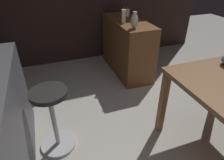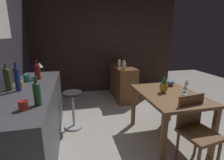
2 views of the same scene
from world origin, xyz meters
name	(u,v)px [view 2 (image 2 of 2)]	position (x,y,z in m)	size (l,w,h in m)	color
ground_plane	(143,139)	(0.00, 0.00, 0.00)	(9.00, 9.00, 0.00)	#B7B2A8
wall_side_right	(98,45)	(2.55, 0.30, 1.30)	(0.10, 4.40, 2.60)	#33231E
dining_table	(169,100)	(-0.05, -0.37, 0.64)	(1.13, 0.82, 0.74)	brown
kitchen_counter	(34,120)	(0.13, 1.56, 0.45)	(2.10, 0.60, 0.90)	#4C4C51
sideboard_cabinet	(123,82)	(1.82, -0.20, 0.41)	(1.10, 0.44, 0.82)	brown
chair_near_window	(196,128)	(-0.60, -0.41, 0.48)	(0.45, 0.45, 0.87)	brown
bar_stool	(73,109)	(0.62, 1.04, 0.34)	(0.34, 0.34, 0.65)	#262323
wine_glass_left	(187,83)	(-0.01, -0.66, 0.88)	(0.07, 0.07, 0.19)	silver
wine_glass_right	(185,87)	(-0.14, -0.55, 0.85)	(0.07, 0.07, 0.15)	silver
pineapple_centerpiece	(164,85)	(0.01, -0.29, 0.85)	(0.12, 0.12, 0.26)	gold
fruit_bowl	(169,83)	(0.32, -0.57, 0.79)	(0.18, 0.18, 0.10)	slate
wine_bottle_cobalt	(17,78)	(0.07, 1.68, 1.06)	(0.06, 0.06, 0.35)	navy
wine_bottle_olive	(7,78)	(0.12, 1.80, 1.06)	(0.08, 0.08, 0.34)	#475623
wine_bottle_green	(37,93)	(-0.47, 1.36, 1.03)	(0.07, 0.07, 0.29)	#1E592D
wine_bottle_ruby	(37,71)	(0.61, 1.55, 1.04)	(0.08, 0.08, 0.30)	maroon
cup_red	(23,105)	(-0.55, 1.47, 0.95)	(0.12, 0.08, 0.09)	red
cup_teal	(27,78)	(0.52, 1.69, 0.95)	(0.12, 0.08, 0.10)	teal
cup_mustard	(21,84)	(0.23, 1.70, 0.94)	(0.11, 0.07, 0.08)	gold
counter_lamp	(39,66)	(0.77, 1.54, 1.08)	(0.11, 0.11, 0.24)	#A58447
pillar_candle_tall	(123,63)	(2.04, -0.29, 0.87)	(0.07, 0.07, 0.13)	white
pillar_candle_short	(119,64)	(1.70, -0.08, 0.91)	(0.06, 0.06, 0.20)	white
vase_ceramic_ivory	(124,65)	(1.42, -0.11, 0.92)	(0.09, 0.09, 0.21)	beige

